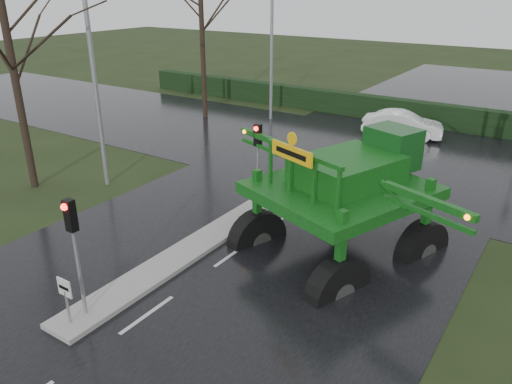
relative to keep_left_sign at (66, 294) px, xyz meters
The scene contains 14 objects.
ground 2.25m from the keep_left_sign, 49.10° to the left, with size 140.00×140.00×0.00m, color black.
road_main 11.62m from the keep_left_sign, 83.55° to the left, with size 14.00×80.00×0.02m, color black.
road_cross 17.58m from the keep_left_sign, 85.75° to the left, with size 80.00×12.00×0.02m, color black.
median_island 4.60m from the keep_left_sign, 90.00° to the left, with size 1.20×10.00×0.16m, color gray.
hedge_row 25.54m from the keep_left_sign, 87.08° to the left, with size 44.00×0.90×1.50m, color black.
keep_left_sign is the anchor object (origin of this frame).
traffic_signal_near 1.61m from the keep_left_sign, 90.00° to the left, with size 0.26×0.33×3.52m.
traffic_signal_mid 9.12m from the keep_left_sign, 90.00° to the left, with size 0.26×0.33×3.52m.
street_light_left_near 11.32m from the keep_left_sign, 132.59° to the left, with size 3.85×0.30×10.00m.
street_light_left_far 23.11m from the keep_left_sign, 107.78° to the left, with size 3.85×0.30×10.00m.
tree_left_near 12.14m from the keep_left_sign, 150.44° to the left, with size 6.30×6.30×10.85m.
tree_left_far 23.30m from the keep_left_sign, 119.87° to the left, with size 7.70×7.70×13.26m.
crop_sprayer 7.37m from the keep_left_sign, 77.87° to the left, with size 9.45×7.40×5.57m.
white_sedan 22.26m from the keep_left_sign, 86.18° to the left, with size 1.59×4.56×1.50m, color white.
Camera 1 is at (8.76, -7.78, 8.46)m, focal length 35.00 mm.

